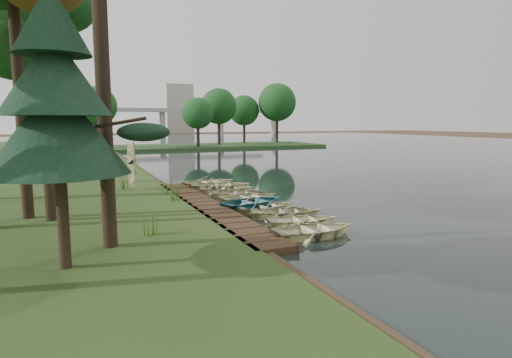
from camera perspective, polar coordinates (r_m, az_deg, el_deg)
name	(u,v)px	position (r m, az deg, el deg)	size (l,w,h in m)	color
ground	(237,208)	(22.00, -2.58, -3.91)	(300.00, 300.00, 0.00)	#3D2F1D
water	(409,158)	(55.22, 19.69, 2.68)	(130.00, 200.00, 0.05)	black
boardwalk	(207,208)	(21.47, -6.59, -3.84)	(1.60, 16.00, 0.30)	#372615
peninsula	(174,147)	(72.00, -10.87, 4.21)	(50.00, 14.00, 0.45)	#26461F
far_trees	(152,109)	(71.25, -13.64, 9.09)	(45.60, 5.60, 8.80)	black
bridge	(138,113)	(141.59, -15.50, 8.49)	(95.90, 4.00, 8.60)	#A5A5A0
building_a	(178,109)	(164.58, -10.33, 9.16)	(10.00, 8.00, 18.00)	#A5A5A0
building_b	(77,117)	(165.18, -22.73, 7.65)	(8.00, 8.00, 12.00)	#A5A5A0
rowboat_0	(315,228)	(16.56, 7.87, -6.44)	(2.42, 3.38, 0.70)	beige
rowboat_1	(303,218)	(18.23, 6.25, -5.22)	(2.16, 3.03, 0.63)	beige
rowboat_2	(286,210)	(19.65, 4.02, -4.18)	(2.33, 3.26, 0.68)	beige
rowboat_3	(267,205)	(20.94, 1.41, -3.46)	(2.23, 3.12, 0.65)	beige
rowboat_4	(254,201)	(21.80, -0.31, -2.89)	(2.54, 3.55, 0.74)	teal
rowboat_5	(250,196)	(23.28, -0.86, -2.26)	(2.41, 3.38, 0.70)	beige
rowboat_6	(238,192)	(24.90, -2.36, -1.70)	(2.16, 3.03, 0.63)	beige
rowboat_7	(227,188)	(26.22, -3.88, -1.15)	(2.43, 3.40, 0.70)	beige
rowboat_8	(221,184)	(27.42, -4.73, -0.68)	(2.72, 3.80, 0.79)	beige
rowboat_9	(209,181)	(29.00, -6.23, -0.28)	(2.56, 3.59, 0.74)	beige
stored_rowboat	(134,185)	(27.09, -15.93, -0.72)	(2.06, 2.88, 0.60)	beige
tree_4	(15,38)	(25.95, -29.43, 16.10)	(4.32, 4.32, 10.27)	black
tree_6	(45,14)	(32.15, -26.36, 19.08)	(5.06, 5.06, 13.16)	black
pine_tree	(56,99)	(12.90, -25.15, 9.61)	(3.80, 3.80, 7.77)	black
reeds_0	(150,224)	(16.11, -13.96, -5.78)	(0.60, 0.60, 0.86)	#3F661E
reeds_1	(174,189)	(22.96, -10.89, -1.35)	(0.60, 0.60, 1.14)	#3F661E
reeds_2	(125,182)	(27.43, -17.12, -0.38)	(0.60, 0.60, 0.86)	#3F661E
reeds_3	(167,185)	(24.87, -11.74, -0.74)	(0.60, 0.60, 1.09)	#3F661E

